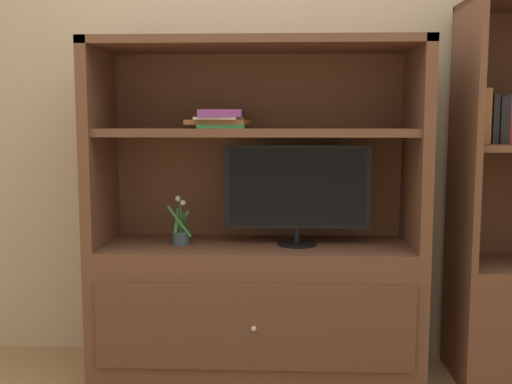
% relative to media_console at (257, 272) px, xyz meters
% --- Properties ---
extents(painted_rear_wall, '(6.00, 0.10, 2.80)m').
position_rel_media_console_xyz_m(painted_rear_wall, '(0.00, 0.34, 0.90)').
color(painted_rear_wall, tan).
rests_on(painted_rear_wall, ground_plane).
extents(media_console, '(1.50, 0.52, 1.56)m').
position_rel_media_console_xyz_m(media_console, '(0.00, 0.00, 0.00)').
color(media_console, brown).
rests_on(media_console, ground_plane).
extents(tv_monitor, '(0.67, 0.18, 0.46)m').
position_rel_media_console_xyz_m(tv_monitor, '(0.19, -0.02, 0.39)').
color(tv_monitor, black).
rests_on(tv_monitor, media_console).
extents(potted_plant, '(0.12, 0.09, 0.23)m').
position_rel_media_console_xyz_m(potted_plant, '(-0.35, -0.03, 0.18)').
color(potted_plant, '#384C56').
rests_on(potted_plant, media_console).
extents(magazine_stack, '(0.29, 0.34, 0.08)m').
position_rel_media_console_xyz_m(magazine_stack, '(-0.16, 0.00, 0.71)').
color(magazine_stack, '#338C4C').
rests_on(magazine_stack, media_console).
extents(bookshelf_tall, '(0.51, 0.46, 1.73)m').
position_rel_media_console_xyz_m(bookshelf_tall, '(1.18, 0.01, 0.06)').
color(bookshelf_tall, brown).
rests_on(bookshelf_tall, ground_plane).
extents(upright_book_row, '(0.24, 0.18, 0.26)m').
position_rel_media_console_xyz_m(upright_book_row, '(1.11, -0.01, 0.72)').
color(upright_book_row, '#A56638').
rests_on(upright_book_row, bookshelf_tall).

